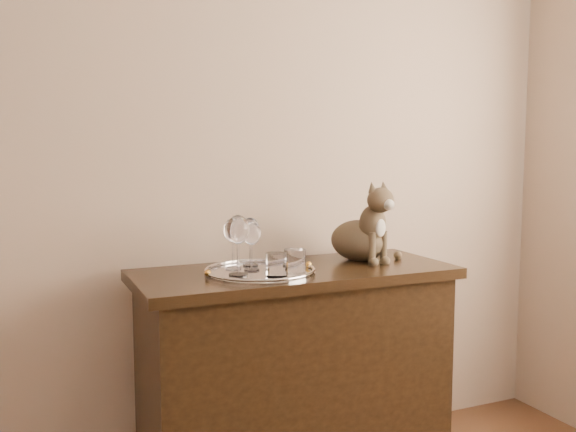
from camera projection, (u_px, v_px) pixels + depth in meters
name	position (u px, v px, depth m)	size (l,w,h in m)	color
wall_back	(114.00, 135.00, 2.39)	(4.00, 0.10, 2.70)	tan
sideboard	(295.00, 378.00, 2.45)	(1.20, 0.50, 0.85)	black
tray	(260.00, 272.00, 2.31)	(0.40, 0.40, 0.01)	silver
wine_glass_a	(233.00, 243.00, 2.35)	(0.07, 0.07, 0.19)	silver
wine_glass_b	(250.00, 242.00, 2.41)	(0.07, 0.07, 0.18)	white
wine_glass_c	(238.00, 245.00, 2.23)	(0.08, 0.08, 0.21)	white
wine_glass_d	(252.00, 246.00, 2.32)	(0.07, 0.07, 0.18)	silver
tumbler_a	(295.00, 261.00, 2.27)	(0.08, 0.08, 0.09)	white
tumbler_b	(276.00, 265.00, 2.22)	(0.07, 0.07, 0.08)	white
cat	(359.00, 220.00, 2.57)	(0.32, 0.30, 0.32)	#4A392C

